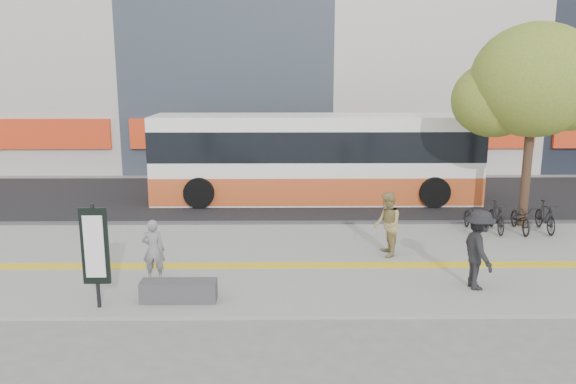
{
  "coord_description": "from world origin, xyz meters",
  "views": [
    {
      "loc": [
        -0.4,
        -12.47,
        4.87
      ],
      "look_at": [
        -0.25,
        2.0,
        1.76
      ],
      "focal_mm": 35.18,
      "sensor_mm": 36.0,
      "label": 1
    }
  ],
  "objects_px": {
    "bus": "(315,161)",
    "pedestrian_tan": "(387,224)",
    "signboard": "(95,248)",
    "bench": "(179,291)",
    "pedestrian_dark": "(479,250)",
    "street_tree": "(532,83)",
    "seated_woman": "(154,250)"
  },
  "relations": [
    {
      "from": "pedestrian_tan",
      "to": "pedestrian_dark",
      "type": "relative_size",
      "value": 0.94
    },
    {
      "from": "bench",
      "to": "signboard",
      "type": "distance_m",
      "value": 1.94
    },
    {
      "from": "bench",
      "to": "pedestrian_dark",
      "type": "bearing_deg",
      "value": 5.76
    },
    {
      "from": "signboard",
      "to": "street_tree",
      "type": "relative_size",
      "value": 0.35
    },
    {
      "from": "street_tree",
      "to": "bus",
      "type": "xyz_separation_m",
      "value": [
        -6.33,
        3.68,
        -2.94
      ]
    },
    {
      "from": "seated_woman",
      "to": "pedestrian_tan",
      "type": "relative_size",
      "value": 0.84
    },
    {
      "from": "street_tree",
      "to": "seated_woman",
      "type": "relative_size",
      "value": 4.37
    },
    {
      "from": "bus",
      "to": "bench",
      "type": "bearing_deg",
      "value": -109.58
    },
    {
      "from": "pedestrian_dark",
      "to": "seated_woman",
      "type": "bearing_deg",
      "value": 80.94
    },
    {
      "from": "bus",
      "to": "signboard",
      "type": "bearing_deg",
      "value": -116.79
    },
    {
      "from": "seated_woman",
      "to": "pedestrian_dark",
      "type": "distance_m",
      "value": 7.4
    },
    {
      "from": "bus",
      "to": "pedestrian_tan",
      "type": "xyz_separation_m",
      "value": [
        1.5,
        -6.74,
        -0.64
      ]
    },
    {
      "from": "signboard",
      "to": "bus",
      "type": "distance_m",
      "value": 11.21
    },
    {
      "from": "bench",
      "to": "seated_woman",
      "type": "xyz_separation_m",
      "value": [
        -0.8,
        1.3,
        0.5
      ]
    },
    {
      "from": "signboard",
      "to": "street_tree",
      "type": "distance_m",
      "value": 13.4
    },
    {
      "from": "pedestrian_tan",
      "to": "signboard",
      "type": "bearing_deg",
      "value": -64.06
    },
    {
      "from": "bench",
      "to": "street_tree",
      "type": "distance_m",
      "value": 12.23
    },
    {
      "from": "seated_woman",
      "to": "pedestrian_tan",
      "type": "distance_m",
      "value": 5.99
    },
    {
      "from": "seated_woman",
      "to": "pedestrian_dark",
      "type": "height_order",
      "value": "pedestrian_dark"
    },
    {
      "from": "bench",
      "to": "seated_woman",
      "type": "distance_m",
      "value": 1.6
    },
    {
      "from": "bench",
      "to": "pedestrian_dark",
      "type": "xyz_separation_m",
      "value": [
        6.57,
        0.66,
        0.68
      ]
    },
    {
      "from": "bus",
      "to": "pedestrian_tan",
      "type": "distance_m",
      "value": 6.93
    },
    {
      "from": "street_tree",
      "to": "seated_woman",
      "type": "height_order",
      "value": "street_tree"
    },
    {
      "from": "bus",
      "to": "seated_woman",
      "type": "xyz_separation_m",
      "value": [
        -4.25,
        -8.4,
        -0.77
      ]
    },
    {
      "from": "seated_woman",
      "to": "pedestrian_tan",
      "type": "xyz_separation_m",
      "value": [
        5.75,
        1.66,
        0.13
      ]
    },
    {
      "from": "bench",
      "to": "pedestrian_tan",
      "type": "distance_m",
      "value": 5.81
    },
    {
      "from": "street_tree",
      "to": "signboard",
      "type": "bearing_deg",
      "value": -150.93
    },
    {
      "from": "pedestrian_tan",
      "to": "bench",
      "type": "bearing_deg",
      "value": -59.68
    },
    {
      "from": "seated_woman",
      "to": "pedestrian_dark",
      "type": "bearing_deg",
      "value": 174.35
    },
    {
      "from": "street_tree",
      "to": "seated_woman",
      "type": "xyz_separation_m",
      "value": [
        -10.58,
        -4.72,
        -3.71
      ]
    },
    {
      "from": "signboard",
      "to": "pedestrian_dark",
      "type": "relative_size",
      "value": 1.22
    },
    {
      "from": "signboard",
      "to": "pedestrian_tan",
      "type": "height_order",
      "value": "signboard"
    }
  ]
}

